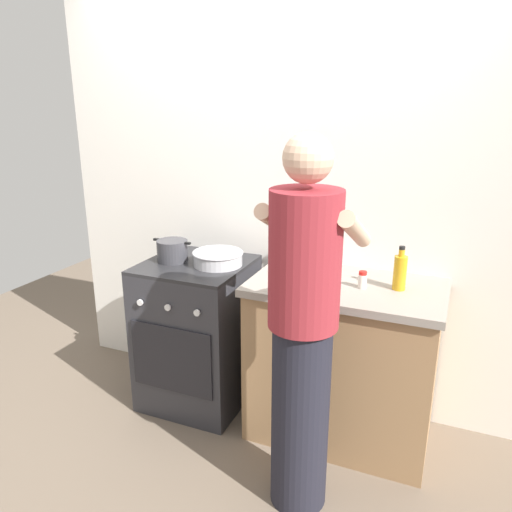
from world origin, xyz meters
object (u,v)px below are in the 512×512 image
object	(u,v)px
utensil_crock	(320,252)
person	(303,333)
spice_bottle	(362,280)
oil_bottle	(400,272)
pot	(172,251)
mixing_bowl	(218,258)
stove_range	(198,333)

from	to	relation	value
utensil_crock	person	world-z (taller)	person
spice_bottle	oil_bottle	size ratio (longest dim) A/B	0.40
pot	spice_bottle	world-z (taller)	pot
utensil_crock	spice_bottle	bearing A→B (deg)	-36.77
pot	mixing_bowl	distance (m)	0.28
mixing_bowl	oil_bottle	xyz separation A→B (m)	(1.02, 0.01, 0.05)
stove_range	spice_bottle	world-z (taller)	spice_bottle
oil_bottle	person	world-z (taller)	person
mixing_bowl	spice_bottle	world-z (taller)	spice_bottle
stove_range	utensil_crock	size ratio (longest dim) A/B	2.72
pot	mixing_bowl	bearing A→B (deg)	7.97
stove_range	utensil_crock	distance (m)	0.91
spice_bottle	person	xyz separation A→B (m)	(-0.14, -0.53, -0.08)
stove_range	spice_bottle	bearing A→B (deg)	-1.40
utensil_crock	spice_bottle	distance (m)	0.36
stove_range	utensil_crock	world-z (taller)	utensil_crock
pot	oil_bottle	xyz separation A→B (m)	(1.30, 0.05, 0.03)
pot	person	xyz separation A→B (m)	(0.98, -0.54, -0.10)
spice_bottle	oil_bottle	distance (m)	0.19
person	spice_bottle	bearing A→B (deg)	75.02
pot	mixing_bowl	size ratio (longest dim) A/B	0.84
oil_bottle	person	distance (m)	0.68
mixing_bowl	spice_bottle	bearing A→B (deg)	-3.07
spice_bottle	pot	bearing A→B (deg)	179.69
spice_bottle	mixing_bowl	bearing A→B (deg)	176.93
spice_bottle	stove_range	bearing A→B (deg)	178.60
utensil_crock	spice_bottle	size ratio (longest dim) A/B	3.71
utensil_crock	oil_bottle	bearing A→B (deg)	-19.06
stove_range	mixing_bowl	xyz separation A→B (m)	(0.14, 0.02, 0.49)
stove_range	oil_bottle	xyz separation A→B (m)	(1.16, 0.03, 0.54)
pot	person	distance (m)	1.12
mixing_bowl	oil_bottle	bearing A→B (deg)	0.46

